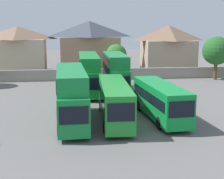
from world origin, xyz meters
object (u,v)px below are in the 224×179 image
bus_4 (89,71)px  tree_left_of_lot (116,55)px  house_terrace_left (18,49)px  house_terrace_centre (90,46)px  bus_5 (115,71)px  bus_1 (71,93)px  tree_right_of_lot (217,51)px  bus_3 (160,99)px  bus_2 (115,100)px  house_terrace_right (168,48)px

bus_4 → tree_left_of_lot: 13.55m
house_terrace_left → house_terrace_centre: (13.01, -0.36, 0.50)m
bus_4 → bus_5: (3.49, -0.06, 0.03)m
bus_1 → bus_4: size_ratio=0.94×
house_terrace_centre → tree_right_of_lot: 22.85m
tree_right_of_lot → bus_3: bearing=-125.3°
bus_3 → bus_5: bearing=-173.2°
bus_2 → bus_3: (4.40, 0.10, -0.10)m
bus_2 → bus_4: bearing=-170.5°
bus_4 → tree_right_of_lot: (20.94, 7.90, 1.83)m
bus_5 → house_terrace_left: size_ratio=1.00×
bus_3 → bus_4: size_ratio=0.89×
house_terrace_centre → tree_right_of_lot: (19.58, -11.77, -0.16)m
bus_1 → tree_left_of_lot: tree_left_of_lot is taller
bus_3 → house_terrace_left: house_terrace_left is taller
bus_1 → bus_3: size_ratio=1.05×
bus_4 → tree_left_of_lot: tree_left_of_lot is taller
bus_2 → tree_left_of_lot: 26.10m
bus_3 → house_terrace_centre: bearing=-175.9°
tree_left_of_lot → tree_right_of_lot: (15.57, -4.50, 0.85)m
house_terrace_left → house_terrace_right: house_terrace_right is taller
bus_5 → house_terrace_left: house_terrace_left is taller
bus_5 → house_terrace_centre: (-2.13, 19.74, 1.96)m
bus_5 → house_terrace_centre: house_terrace_centre is taller
bus_3 → bus_2: bearing=-92.6°
tree_left_of_lot → tree_right_of_lot: 16.23m
bus_2 → house_terrace_left: (-13.23, 33.39, 2.28)m
tree_left_of_lot → bus_5: bearing=-98.6°
bus_4 → bus_5: size_ratio=1.16×
bus_1 → bus_5: (5.90, 13.56, 0.05)m
bus_5 → tree_left_of_lot: tree_left_of_lot is taller
tree_right_of_lot → house_terrace_centre: bearing=149.0°
tree_right_of_lot → house_terrace_left: bearing=159.6°
tree_left_of_lot → bus_3: bearing=-88.6°
bus_4 → tree_left_of_lot: (5.37, 12.40, 0.98)m
bus_4 → house_terrace_right: 24.96m
bus_4 → house_terrace_centre: bearing=177.3°
bus_5 → house_terrace_right: 22.89m
house_terrace_left → house_terrace_right: size_ratio=1.03×
bus_3 → house_terrace_right: 33.83m
house_terrace_right → bus_2: bearing=-114.5°
bus_2 → house_terrace_right: house_terrace_right is taller
bus_4 → bus_1: bearing=-8.8°
bus_1 → bus_3: 8.43m
house_terrace_right → tree_left_of_lot: house_terrace_right is taller
house_terrace_centre → tree_left_of_lot: house_terrace_centre is taller
bus_3 → bus_5: size_ratio=1.03×
bus_4 → house_terrace_centre: 19.82m
bus_3 → house_terrace_right: (10.28, 32.13, 2.47)m
bus_1 → tree_right_of_lot: 31.81m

